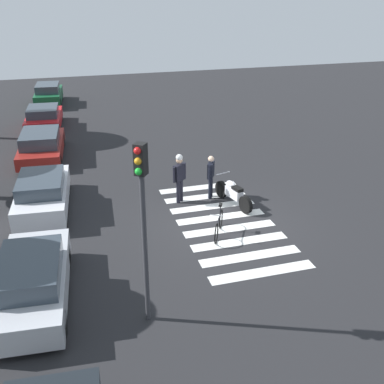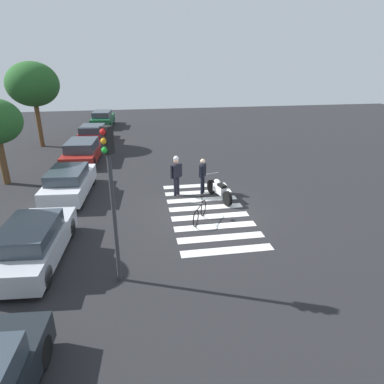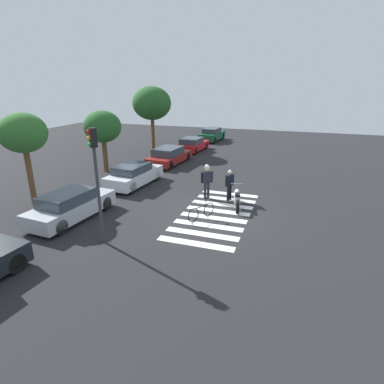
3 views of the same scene
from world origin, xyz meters
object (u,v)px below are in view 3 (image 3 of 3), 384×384
at_px(traffic_light_pole, 96,169).
at_px(car_white_van, 134,175).
at_px(officer_by_motorcycle, 207,178).
at_px(car_maroon_wagon, 169,156).
at_px(car_silver_sedan, 71,206).
at_px(car_green_compact, 212,135).
at_px(police_motorcycle, 237,199).
at_px(officer_on_foot, 230,183).
at_px(leaning_bicycle, 201,211).
at_px(car_red_convertible, 192,145).

bearing_deg(traffic_light_pole, car_white_van, 19.06).
height_order(officer_by_motorcycle, car_maroon_wagon, officer_by_motorcycle).
height_order(car_silver_sedan, car_green_compact, car_green_compact).
bearing_deg(officer_by_motorcycle, police_motorcycle, -113.71).
bearing_deg(officer_on_foot, traffic_light_pole, 149.63).
distance_m(car_maroon_wagon, car_green_compact, 11.13).
relative_size(officer_by_motorcycle, car_silver_sedan, 0.42).
relative_size(police_motorcycle, car_green_compact, 0.52).
bearing_deg(car_silver_sedan, traffic_light_pole, -119.15).
bearing_deg(leaning_bicycle, car_green_compact, 14.11).
bearing_deg(officer_by_motorcycle, car_white_van, 81.06).
distance_m(car_silver_sedan, car_red_convertible, 16.67).
height_order(car_green_compact, traffic_light_pole, traffic_light_pole).
distance_m(police_motorcycle, officer_by_motorcycle, 2.12).
relative_size(officer_on_foot, officer_by_motorcycle, 0.89).
relative_size(police_motorcycle, car_maroon_wagon, 0.46).
bearing_deg(car_green_compact, car_red_convertible, 176.93).
height_order(car_maroon_wagon, car_green_compact, car_green_compact).
distance_m(police_motorcycle, car_red_convertible, 14.36).
xyz_separation_m(officer_on_foot, traffic_light_pole, (-6.36, 3.73, 2.06)).
height_order(car_silver_sedan, car_white_van, car_silver_sedan).
height_order(leaning_bicycle, officer_by_motorcycle, officer_by_motorcycle).
bearing_deg(car_white_van, car_silver_sedan, 177.62).
bearing_deg(traffic_light_pole, police_motorcycle, -38.26).
relative_size(police_motorcycle, leaning_bicycle, 1.45).
xyz_separation_m(car_silver_sedan, car_red_convertible, (16.67, -0.26, -0.07)).
bearing_deg(police_motorcycle, officer_on_foot, 34.36).
bearing_deg(officer_on_foot, car_maroon_wagon, 43.82).
xyz_separation_m(police_motorcycle, officer_on_foot, (0.88, 0.60, 0.51)).
xyz_separation_m(car_silver_sedan, traffic_light_pole, (-1.49, -2.67, 2.37)).
relative_size(officer_on_foot, car_silver_sedan, 0.37).
xyz_separation_m(car_maroon_wagon, car_red_convertible, (5.29, -0.10, -0.03)).
bearing_deg(traffic_light_pole, officer_by_motorcycle, -21.51).
distance_m(police_motorcycle, car_white_van, 6.96).
bearing_deg(car_maroon_wagon, car_red_convertible, -1.09).
relative_size(police_motorcycle, car_silver_sedan, 0.49).
relative_size(officer_on_foot, car_green_compact, 0.40).
xyz_separation_m(police_motorcycle, traffic_light_pole, (-5.49, 4.33, 2.56)).
bearing_deg(car_maroon_wagon, officer_on_foot, -136.18).
xyz_separation_m(officer_by_motorcycle, car_green_compact, (17.70, 4.59, -0.45)).
bearing_deg(car_white_van, leaning_bicycle, -123.22).
height_order(officer_by_motorcycle, traffic_light_pole, traffic_light_pole).
distance_m(officer_by_motorcycle, car_silver_sedan, 7.07).
xyz_separation_m(officer_on_foot, officer_by_motorcycle, (-0.06, 1.25, 0.16)).
bearing_deg(car_green_compact, officer_by_motorcycle, -165.47).
bearing_deg(car_red_convertible, leaning_bicycle, -159.57).
height_order(officer_by_motorcycle, car_red_convertible, officer_by_motorcycle).
distance_m(leaning_bicycle, traffic_light_pole, 5.33).
bearing_deg(car_red_convertible, officer_by_motorcycle, -157.56).
distance_m(car_silver_sedan, car_maroon_wagon, 11.38).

